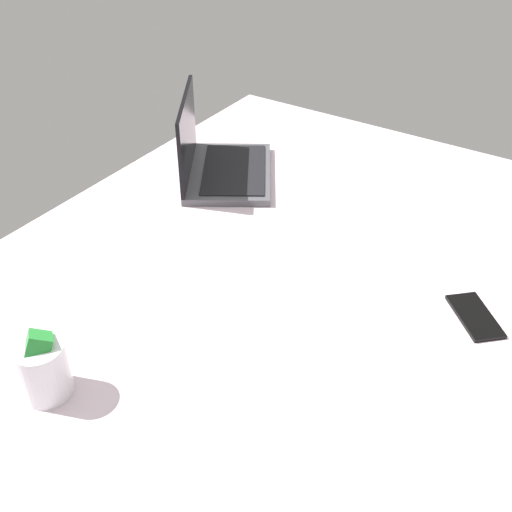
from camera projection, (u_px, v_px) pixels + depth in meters
The scene contains 4 objects.
bed_mattress at pixel (289, 331), 140.19cm from camera, with size 180.00×140.00×18.00cm, color silver.
laptop at pixel (218, 162), 175.91cm from camera, with size 40.18×37.03×23.00cm.
snack_cup at pixel (42, 368), 110.86cm from camera, with size 9.00×10.07×14.18cm.
cell_phone at pixel (475, 316), 130.04cm from camera, with size 6.80×14.00×0.80cm, color black.
Camera 1 is at (-90.85, -50.31, 104.91)cm, focal length 44.70 mm.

